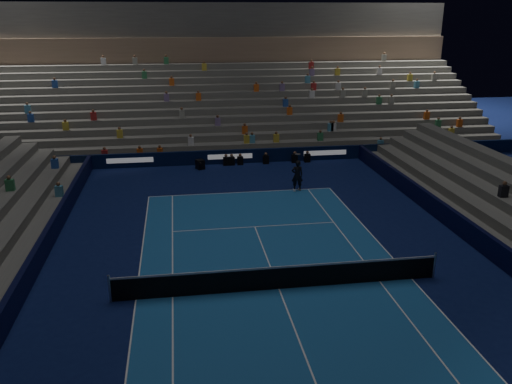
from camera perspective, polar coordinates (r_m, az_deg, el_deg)
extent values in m
plane|color=#0B1544|center=(20.93, 2.50, -10.45)|extent=(90.00, 90.00, 0.00)
cube|color=#1C579A|center=(20.93, 2.50, -10.44)|extent=(10.97, 23.77, 0.01)
cube|color=black|center=(37.86, -2.84, 3.85)|extent=(44.00, 0.25, 1.00)
cube|color=black|center=(24.34, 25.72, -6.74)|extent=(0.25, 37.00, 1.00)
cube|color=black|center=(21.26, -24.55, -10.27)|extent=(0.25, 37.00, 1.00)
cube|color=#5E5E5A|center=(38.89, -2.99, 3.87)|extent=(44.00, 1.00, 0.50)
cube|color=#5E5E5A|center=(39.79, -3.14, 4.58)|extent=(44.00, 1.00, 1.00)
cube|color=#5E5E5A|center=(40.70, -3.28, 5.26)|extent=(44.00, 1.00, 1.50)
cube|color=#5E5E5A|center=(41.61, -3.42, 5.91)|extent=(44.00, 1.00, 2.00)
cube|color=#5E5E5A|center=(42.53, -3.56, 6.53)|extent=(44.00, 1.00, 2.50)
cube|color=#5E5E5A|center=(43.45, -3.69, 7.13)|extent=(44.00, 1.00, 3.00)
cube|color=#5E5E5A|center=(44.38, -3.81, 7.70)|extent=(44.00, 1.00, 3.50)
cube|color=#5E5E5A|center=(45.31, -3.93, 8.25)|extent=(44.00, 1.00, 4.00)
cube|color=#5E5E5A|center=(46.25, -4.04, 8.77)|extent=(44.00, 1.00, 4.50)
cube|color=#5E5E5A|center=(47.19, -4.15, 9.28)|extent=(44.00, 1.00, 5.00)
cube|color=#5E5E5A|center=(48.14, -4.26, 9.76)|extent=(44.00, 1.00, 5.50)
cube|color=#5E5E5A|center=(49.08, -4.36, 10.23)|extent=(44.00, 1.00, 6.00)
cube|color=#7F654E|center=(49.75, -4.58, 15.09)|extent=(44.00, 0.60, 2.20)
cube|color=#484846|center=(51.05, -4.78, 18.09)|extent=(44.00, 2.40, 3.00)
cylinder|color=#B2B2B7|center=(20.54, -15.57, -10.05)|extent=(0.10, 0.10, 1.10)
cylinder|color=#B2B2B7|center=(22.68, 18.74, -7.52)|extent=(0.10, 0.10, 1.10)
cube|color=black|center=(20.72, 2.52, -9.36)|extent=(12.80, 0.03, 0.90)
cube|color=white|center=(20.49, 2.54, -8.16)|extent=(12.80, 0.04, 0.08)
imported|color=black|center=(31.84, 4.48, 1.79)|extent=(0.73, 0.50, 1.92)
cube|color=black|center=(36.67, -6.07, 2.99)|extent=(0.68, 0.74, 0.65)
cylinder|color=black|center=(36.16, -6.05, 3.09)|extent=(0.28, 0.38, 0.16)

